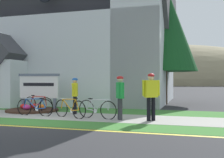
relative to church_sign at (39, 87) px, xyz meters
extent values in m
plane|color=#2B2B2D|center=(1.57, 0.42, -1.17)|extent=(140.00, 140.00, 0.00)
cube|color=#99968E|center=(-0.66, -1.71, -1.17)|extent=(32.00, 2.37, 0.01)
cube|color=#38722D|center=(-0.66, 0.61, -1.17)|extent=(24.00, 2.28, 0.01)
cube|color=silver|center=(-0.66, 6.28, 1.47)|extent=(12.96, 9.05, 5.28)
cube|color=#424247|center=(-0.66, 6.28, 5.66)|extent=(13.46, 9.21, 9.21)
cube|color=silver|center=(4.51, 3.06, 4.57)|extent=(2.60, 2.60, 11.48)
cube|color=silver|center=(-3.00, 0.95, 0.13)|extent=(2.40, 1.60, 2.60)
cube|color=#424247|center=(-3.00, 0.95, 1.78)|extent=(2.40, 1.80, 2.40)
cube|color=slate|center=(-0.88, -0.05, -0.87)|extent=(0.12, 0.12, 0.60)
cube|color=slate|center=(0.88, 0.05, -0.87)|extent=(0.12, 0.12, 0.60)
cube|color=white|center=(0.00, 0.00, -0.02)|extent=(2.09, 0.19, 1.10)
cube|color=slate|center=(0.00, 0.00, 0.59)|extent=(2.21, 0.24, 0.12)
cube|color=black|center=(0.00, -0.04, 0.11)|extent=(1.67, 0.10, 0.16)
cylinder|color=#382319|center=(0.00, -0.57, -1.12)|extent=(2.49, 2.49, 0.10)
ellipsoid|color=orange|center=(0.47, -0.54, -0.95)|extent=(0.36, 0.36, 0.24)
ellipsoid|color=red|center=(-0.11, -0.21, -0.95)|extent=(0.36, 0.36, 0.24)
ellipsoid|color=red|center=(-0.52, -0.51, -0.95)|extent=(0.36, 0.36, 0.24)
ellipsoid|color=#CC338C|center=(-0.10, -0.90, -0.95)|extent=(0.36, 0.36, 0.24)
torus|color=black|center=(3.20, -2.35, -0.83)|extent=(0.69, 0.30, 0.73)
torus|color=black|center=(2.26, -1.99, -0.83)|extent=(0.69, 0.30, 0.73)
cylinder|color=orange|center=(2.58, -2.11, -0.66)|extent=(0.52, 0.23, 0.46)
cylinder|color=orange|center=(2.68, -2.15, -0.43)|extent=(0.71, 0.30, 0.07)
cylinder|color=orange|center=(2.93, -2.25, -0.65)|extent=(0.25, 0.13, 0.48)
cylinder|color=orange|center=(3.01, -2.28, -0.85)|extent=(0.39, 0.18, 0.09)
cylinder|color=orange|center=(3.11, -2.32, -0.62)|extent=(0.21, 0.11, 0.42)
cylinder|color=orange|center=(2.30, -2.00, -0.64)|extent=(0.12, 0.08, 0.39)
ellipsoid|color=black|center=(3.03, -2.29, -0.39)|extent=(0.25, 0.16, 0.05)
cylinder|color=silver|center=(2.34, -2.02, -0.43)|extent=(0.42, 0.19, 0.03)
cylinder|color=silver|center=(2.82, -2.21, -0.88)|extent=(0.18, 0.08, 0.18)
torus|color=black|center=(1.57, -2.06, -0.82)|extent=(0.73, 0.09, 0.73)
torus|color=black|center=(0.50, -1.98, -0.82)|extent=(0.73, 0.09, 0.73)
cylinder|color=#194CA5|center=(0.87, -2.00, -0.68)|extent=(0.58, 0.08, 0.43)
cylinder|color=#194CA5|center=(0.98, -2.01, -0.46)|extent=(0.80, 0.10, 0.06)
cylinder|color=#194CA5|center=(1.26, -2.03, -0.67)|extent=(0.27, 0.06, 0.44)
cylinder|color=#194CA5|center=(1.36, -2.04, -0.85)|extent=(0.44, 0.07, 0.09)
cylinder|color=#194CA5|center=(1.48, -2.05, -0.64)|extent=(0.23, 0.05, 0.39)
cylinder|color=#194CA5|center=(0.55, -1.98, -0.65)|extent=(0.12, 0.05, 0.36)
ellipsoid|color=black|center=(1.38, -2.04, -0.42)|extent=(0.25, 0.10, 0.05)
cylinder|color=silver|center=(0.59, -1.98, -0.45)|extent=(0.44, 0.06, 0.03)
cylinder|color=silver|center=(1.15, -2.03, -0.88)|extent=(0.18, 0.03, 0.18)
torus|color=black|center=(0.15, -1.00, -0.82)|extent=(0.74, 0.19, 0.75)
torus|color=black|center=(1.13, -1.22, -0.82)|extent=(0.74, 0.19, 0.75)
cylinder|color=#A51E19|center=(0.79, -1.14, -0.64)|extent=(0.54, 0.15, 0.48)
cylinder|color=#A51E19|center=(0.69, -1.12, -0.41)|extent=(0.73, 0.19, 0.04)
cylinder|color=#A51E19|center=(0.43, -1.07, -0.64)|extent=(0.25, 0.09, 0.47)
cylinder|color=#A51E19|center=(0.34, -1.05, -0.84)|extent=(0.40, 0.12, 0.09)
cylinder|color=#A51E19|center=(0.24, -1.02, -0.61)|extent=(0.22, 0.08, 0.42)
cylinder|color=#A51E19|center=(1.09, -1.21, -0.61)|extent=(0.12, 0.06, 0.41)
ellipsoid|color=black|center=(0.32, -1.04, -0.38)|extent=(0.25, 0.13, 0.05)
cylinder|color=silver|center=(1.05, -1.20, -0.39)|extent=(0.44, 0.12, 0.03)
cylinder|color=silver|center=(0.54, -1.09, -0.87)|extent=(0.18, 0.06, 0.18)
torus|color=black|center=(3.34, -1.92, -0.82)|extent=(0.72, 0.22, 0.73)
torus|color=black|center=(4.34, -2.17, -0.82)|extent=(0.72, 0.22, 0.73)
cylinder|color=#B7B7BC|center=(4.00, -2.09, -0.66)|extent=(0.55, 0.17, 0.47)
cylinder|color=#B7B7BC|center=(3.89, -2.06, -0.44)|extent=(0.75, 0.22, 0.04)
cylinder|color=#B7B7BC|center=(3.63, -1.99, -0.66)|extent=(0.26, 0.10, 0.45)
cylinder|color=#B7B7BC|center=(3.54, -1.97, -0.85)|extent=(0.41, 0.14, 0.09)
cylinder|color=#B7B7BC|center=(3.43, -1.94, -0.63)|extent=(0.22, 0.09, 0.40)
cylinder|color=#B7B7BC|center=(4.30, -2.16, -0.63)|extent=(0.12, 0.06, 0.39)
ellipsoid|color=black|center=(3.52, -1.97, -0.41)|extent=(0.25, 0.14, 0.05)
cylinder|color=silver|center=(4.26, -2.15, -0.42)|extent=(0.43, 0.14, 0.03)
cylinder|color=silver|center=(3.74, -2.02, -0.88)|extent=(0.18, 0.06, 0.18)
cylinder|color=black|center=(6.04, -2.03, -0.74)|extent=(0.15, 0.15, 0.87)
cylinder|color=black|center=(5.89, -2.15, -0.74)|extent=(0.15, 0.15, 0.87)
cube|color=yellow|center=(5.96, -2.09, 0.01)|extent=(0.51, 0.46, 0.63)
sphere|color=beige|center=(5.96, -2.09, 0.44)|extent=(0.22, 0.22, 0.22)
ellipsoid|color=red|center=(5.96, -2.09, 0.51)|extent=(0.36, 0.37, 0.16)
cylinder|color=yellow|center=(6.22, -1.94, 0.05)|extent=(0.09, 0.15, 0.58)
cylinder|color=yellow|center=(5.71, -2.24, 0.05)|extent=(0.09, 0.13, 0.58)
cylinder|color=#2D2D33|center=(4.84, -2.25, -0.76)|extent=(0.15, 0.15, 0.82)
cylinder|color=#2D2D33|center=(4.77, -2.13, -0.76)|extent=(0.15, 0.15, 0.82)
cube|color=green|center=(4.81, -2.19, -0.05)|extent=(0.40, 0.50, 0.60)
sphere|color=beige|center=(4.81, -2.19, 0.35)|extent=(0.21, 0.21, 0.21)
ellipsoid|color=red|center=(4.81, -2.19, 0.41)|extent=(0.34, 0.33, 0.15)
cylinder|color=green|center=(4.91, -2.45, -0.02)|extent=(0.09, 0.11, 0.54)
cylinder|color=green|center=(4.70, -1.93, -0.02)|extent=(0.09, 0.13, 0.54)
cylinder|color=black|center=(2.46, -1.10, -0.78)|extent=(0.15, 0.15, 0.79)
cylinder|color=black|center=(2.43, -1.00, -0.78)|extent=(0.15, 0.15, 0.79)
cube|color=yellow|center=(2.45, -1.05, -0.09)|extent=(0.32, 0.48, 0.58)
sphere|color=tan|center=(2.45, -1.05, 0.30)|extent=(0.20, 0.20, 0.20)
ellipsoid|color=#1E59B2|center=(2.45, -1.05, 0.36)|extent=(0.31, 0.28, 0.14)
cylinder|color=yellow|center=(2.48, -1.32, -0.06)|extent=(0.09, 0.23, 0.52)
cylinder|color=yellow|center=(2.41, -0.78, -0.06)|extent=(0.09, 0.18, 0.53)
cylinder|color=#3D2D1E|center=(5.71, 5.14, -0.15)|extent=(0.35, 0.35, 2.04)
cone|color=#14471E|center=(5.71, 5.14, 3.66)|extent=(4.01, 4.01, 5.59)
cylinder|color=#3D2D1E|center=(-5.71, 4.23, -0.01)|extent=(0.32, 0.32, 2.33)
ellipsoid|color=#14471E|center=(-5.71, 4.23, 3.03)|extent=(4.19, 4.19, 3.41)
ellipsoid|color=#847A5B|center=(-6.65, 75.34, -1.17)|extent=(91.56, 46.90, 24.69)
camera|label=1|loc=(7.53, -12.35, 0.35)|focal=44.75mm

